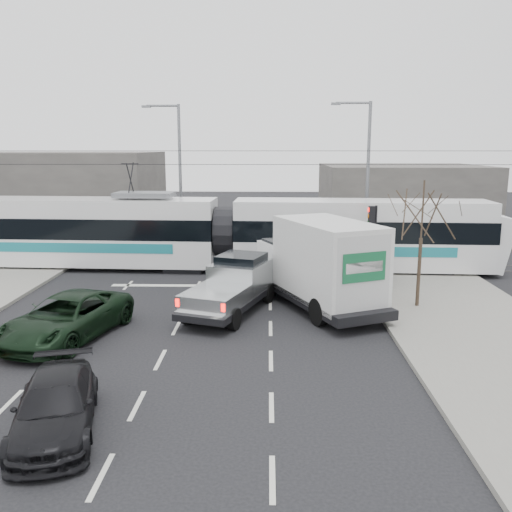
{
  "coord_description": "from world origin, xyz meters",
  "views": [
    {
      "loc": [
        1.59,
        -18.58,
        6.43
      ],
      "look_at": [
        1.08,
        4.23,
        1.8
      ],
      "focal_mm": 38.0,
      "sensor_mm": 36.0,
      "label": 1
    }
  ],
  "objects_px": {
    "traffic_signal": "(373,227)",
    "silver_pickup": "(234,284)",
    "tram": "(224,233)",
    "green_car": "(67,317)",
    "navy_pickup": "(357,267)",
    "bare_tree": "(422,215)",
    "street_lamp_far": "(177,168)",
    "dark_car": "(55,406)",
    "street_lamp_near": "(365,169)",
    "box_truck": "(320,265)"
  },
  "relations": [
    {
      "from": "silver_pickup",
      "to": "street_lamp_near",
      "type": "bearing_deg",
      "value": 78.36
    },
    {
      "from": "traffic_signal",
      "to": "tram",
      "type": "relative_size",
      "value": 0.13
    },
    {
      "from": "bare_tree",
      "to": "silver_pickup",
      "type": "distance_m",
      "value": 7.83
    },
    {
      "from": "tram",
      "to": "dark_car",
      "type": "distance_m",
      "value": 17.01
    },
    {
      "from": "bare_tree",
      "to": "dark_car",
      "type": "distance_m",
      "value": 14.94
    },
    {
      "from": "traffic_signal",
      "to": "green_car",
      "type": "bearing_deg",
      "value": -146.63
    },
    {
      "from": "street_lamp_far",
      "to": "tram",
      "type": "height_order",
      "value": "street_lamp_far"
    },
    {
      "from": "box_truck",
      "to": "green_car",
      "type": "xyz_separation_m",
      "value": [
        -8.88,
        -3.75,
        -1.04
      ]
    },
    {
      "from": "street_lamp_near",
      "to": "box_truck",
      "type": "distance_m",
      "value": 12.46
    },
    {
      "from": "tram",
      "to": "navy_pickup",
      "type": "bearing_deg",
      "value": -29.81
    },
    {
      "from": "tram",
      "to": "box_truck",
      "type": "distance_m",
      "value": 8.2
    },
    {
      "from": "silver_pickup",
      "to": "dark_car",
      "type": "bearing_deg",
      "value": -90.94
    },
    {
      "from": "street_lamp_near",
      "to": "street_lamp_far",
      "type": "distance_m",
      "value": 11.67
    },
    {
      "from": "box_truck",
      "to": "dark_car",
      "type": "relative_size",
      "value": 1.79
    },
    {
      "from": "tram",
      "to": "bare_tree",
      "type": "bearing_deg",
      "value": -37.47
    },
    {
      "from": "street_lamp_far",
      "to": "silver_pickup",
      "type": "relative_size",
      "value": 1.46
    },
    {
      "from": "street_lamp_near",
      "to": "silver_pickup",
      "type": "bearing_deg",
      "value": -120.93
    },
    {
      "from": "traffic_signal",
      "to": "navy_pickup",
      "type": "distance_m",
      "value": 2.13
    },
    {
      "from": "street_lamp_near",
      "to": "tram",
      "type": "height_order",
      "value": "street_lamp_near"
    },
    {
      "from": "street_lamp_far",
      "to": "silver_pickup",
      "type": "distance_m",
      "value": 15.03
    },
    {
      "from": "tram",
      "to": "green_car",
      "type": "height_order",
      "value": "tram"
    },
    {
      "from": "silver_pickup",
      "to": "box_truck",
      "type": "relative_size",
      "value": 0.81
    },
    {
      "from": "traffic_signal",
      "to": "silver_pickup",
      "type": "bearing_deg",
      "value": -145.52
    },
    {
      "from": "traffic_signal",
      "to": "silver_pickup",
      "type": "xyz_separation_m",
      "value": [
        -6.21,
        -4.26,
        -1.68
      ]
    },
    {
      "from": "bare_tree",
      "to": "green_car",
      "type": "distance_m",
      "value": 13.67
    },
    {
      "from": "box_truck",
      "to": "green_car",
      "type": "height_order",
      "value": "box_truck"
    },
    {
      "from": "silver_pickup",
      "to": "bare_tree",
      "type": "bearing_deg",
      "value": 21.37
    },
    {
      "from": "silver_pickup",
      "to": "box_truck",
      "type": "bearing_deg",
      "value": 24.7
    },
    {
      "from": "box_truck",
      "to": "green_car",
      "type": "distance_m",
      "value": 9.7
    },
    {
      "from": "dark_car",
      "to": "traffic_signal",
      "type": "bearing_deg",
      "value": 40.49
    },
    {
      "from": "silver_pickup",
      "to": "navy_pickup",
      "type": "xyz_separation_m",
      "value": [
        5.36,
        3.23,
        0.02
      ]
    },
    {
      "from": "bare_tree",
      "to": "green_car",
      "type": "xyz_separation_m",
      "value": [
        -12.8,
        -3.69,
        -3.05
      ]
    },
    {
      "from": "tram",
      "to": "silver_pickup",
      "type": "relative_size",
      "value": 4.42
    },
    {
      "from": "traffic_signal",
      "to": "street_lamp_near",
      "type": "bearing_deg",
      "value": 83.59
    },
    {
      "from": "street_lamp_far",
      "to": "dark_car",
      "type": "bearing_deg",
      "value": -87.68
    },
    {
      "from": "traffic_signal",
      "to": "green_car",
      "type": "relative_size",
      "value": 0.67
    },
    {
      "from": "street_lamp_far",
      "to": "traffic_signal",
      "type": "bearing_deg",
      "value": -41.72
    },
    {
      "from": "silver_pickup",
      "to": "green_car",
      "type": "distance_m",
      "value": 6.46
    },
    {
      "from": "traffic_signal",
      "to": "navy_pickup",
      "type": "bearing_deg",
      "value": -129.4
    },
    {
      "from": "tram",
      "to": "box_truck",
      "type": "xyz_separation_m",
      "value": [
        4.39,
        -6.93,
        -0.18
      ]
    },
    {
      "from": "green_car",
      "to": "bare_tree",
      "type": "bearing_deg",
      "value": 30.72
    },
    {
      "from": "green_car",
      "to": "silver_pickup",
      "type": "bearing_deg",
      "value": 46.7
    },
    {
      "from": "tram",
      "to": "navy_pickup",
      "type": "xyz_separation_m",
      "value": [
        6.33,
        -4.02,
        -0.89
      ]
    },
    {
      "from": "bare_tree",
      "to": "navy_pickup",
      "type": "relative_size",
      "value": 0.91
    },
    {
      "from": "street_lamp_near",
      "to": "tram",
      "type": "relative_size",
      "value": 0.33
    },
    {
      "from": "navy_pickup",
      "to": "dark_car",
      "type": "bearing_deg",
      "value": -102.93
    },
    {
      "from": "street_lamp_far",
      "to": "box_truck",
      "type": "height_order",
      "value": "street_lamp_far"
    },
    {
      "from": "navy_pickup",
      "to": "street_lamp_near",
      "type": "bearing_deg",
      "value": 100.69
    },
    {
      "from": "navy_pickup",
      "to": "green_car",
      "type": "distance_m",
      "value": 12.72
    },
    {
      "from": "street_lamp_far",
      "to": "dark_car",
      "type": "height_order",
      "value": "street_lamp_far"
    }
  ]
}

